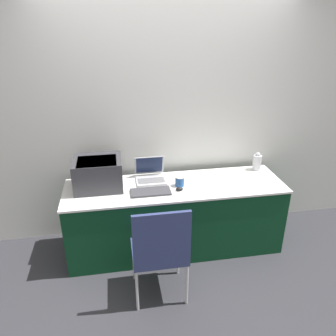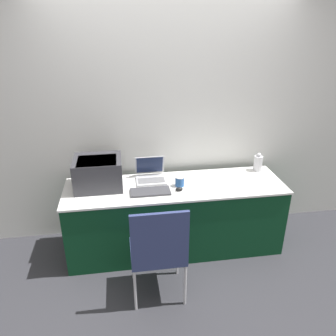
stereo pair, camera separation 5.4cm
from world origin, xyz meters
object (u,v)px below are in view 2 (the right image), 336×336
printer (98,172)px  laptop_left (151,175)px  mouse (179,189)px  metal_pitcher (258,163)px  coffee_cup (180,181)px  external_keyboard (150,192)px  chair (158,248)px

printer → laptop_left: 0.53m
mouse → metal_pitcher: 0.99m
coffee_cup → metal_pitcher: bearing=14.5°
printer → mouse: printer is taller
external_keyboard → metal_pitcher: (1.20, 0.33, 0.08)m
mouse → metal_pitcher: (0.93, 0.33, 0.07)m
printer → laptop_left: printer is taller
external_keyboard → chair: 0.62m
external_keyboard → mouse: size_ratio=5.24×
laptop_left → chair: size_ratio=0.33×
printer → laptop_left: size_ratio=1.50×
laptop_left → mouse: 0.38m
printer → chair: (0.48, -0.78, -0.36)m
external_keyboard → printer: bearing=157.3°
coffee_cup → mouse: 0.11m
printer → chair: bearing=-58.2°
metal_pitcher → chair: 1.54m
laptop_left → coffee_cup: (0.27, -0.19, 0.00)m
chair → metal_pitcher: bearing=37.1°
laptop_left → external_keyboard: size_ratio=0.80×
printer → laptop_left: bearing=9.2°
external_keyboard → chair: chair is taller
laptop_left → mouse: bearing=-49.9°
mouse → chair: 0.67m
printer → mouse: size_ratio=6.27×
external_keyboard → coffee_cup: coffee_cup is taller
mouse → coffee_cup: bearing=76.6°
metal_pitcher → printer: bearing=-175.6°
external_keyboard → metal_pitcher: size_ratio=1.88×
metal_pitcher → coffee_cup: bearing=-165.5°
coffee_cup → mouse: coffee_cup is taller
mouse → chair: bearing=-115.5°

